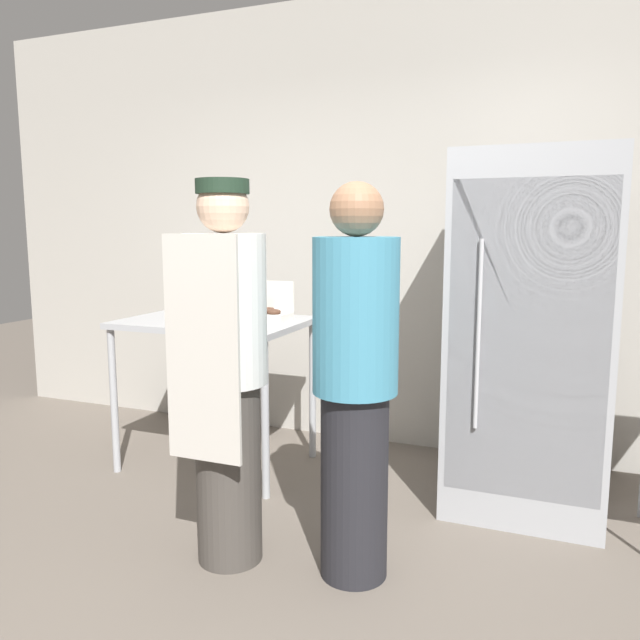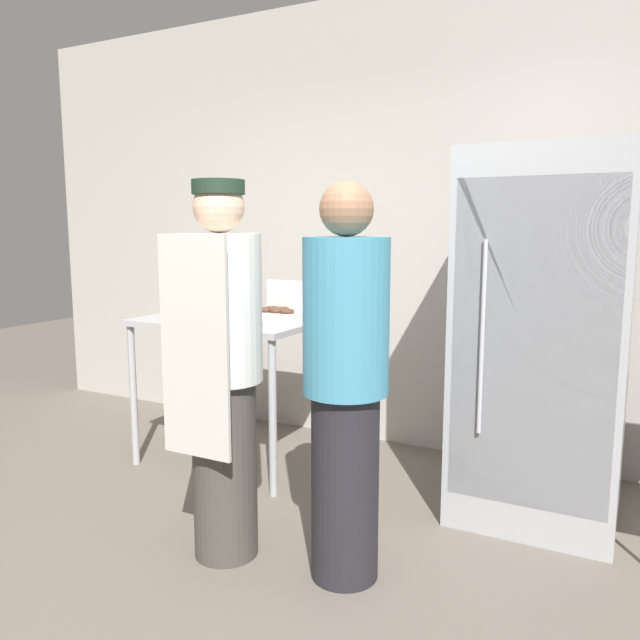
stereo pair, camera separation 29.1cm
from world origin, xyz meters
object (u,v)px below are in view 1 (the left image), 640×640
object	(u,v)px
donut_box	(265,313)
blender_pitcher	(217,295)
person_customer	(355,382)
refrigerator	(530,335)
person_baker	(226,369)

from	to	relation	value
donut_box	blender_pitcher	bearing A→B (deg)	160.19
blender_pitcher	person_customer	world-z (taller)	person_customer
refrigerator	person_customer	bearing A→B (deg)	-122.44
refrigerator	blender_pitcher	xyz separation A→B (m)	(-1.94, 0.12, 0.12)
blender_pitcher	person_customer	size ratio (longest dim) A/B	0.17
donut_box	refrigerator	bearing A→B (deg)	1.06
donut_box	person_baker	size ratio (longest dim) A/B	0.18
refrigerator	donut_box	xyz separation A→B (m)	(-1.52, -0.03, 0.04)
refrigerator	blender_pitcher	world-z (taller)	refrigerator
person_baker	person_customer	xyz separation A→B (m)	(0.56, 0.09, -0.03)
blender_pitcher	person_baker	xyz separation A→B (m)	(0.76, -1.20, -0.17)
refrigerator	person_customer	distance (m)	1.17
refrigerator	blender_pitcher	distance (m)	1.95
donut_box	person_customer	xyz separation A→B (m)	(0.89, -0.96, -0.12)
blender_pitcher	person_baker	bearing A→B (deg)	-57.70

